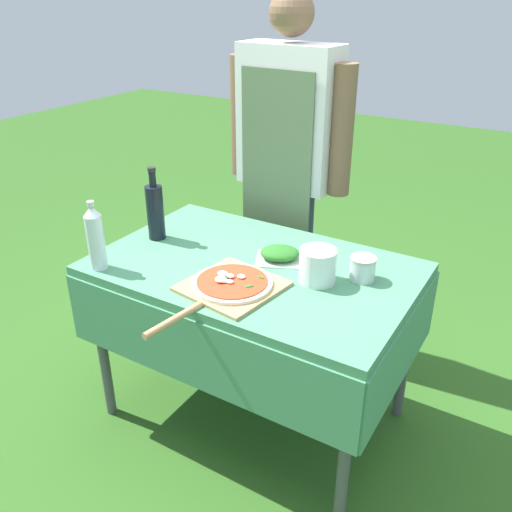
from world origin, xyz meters
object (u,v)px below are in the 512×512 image
Objects in this scene: mixing_tub at (318,266)px; sauce_jar at (363,270)px; person_cook at (288,153)px; herb_container at (280,254)px; oil_bottle at (156,210)px; water_bottle at (95,237)px; pizza_on_peel at (229,286)px; prep_table at (254,285)px.

mixing_tub is 0.17m from sauce_jar.
person_cook reaches higher than herb_container.
oil_bottle reaches higher than herb_container.
water_bottle reaches higher than sauce_jar.
oil_bottle is 0.32m from water_bottle.
person_cook is at bearing 126.77° from mixing_tub.
water_bottle reaches higher than pizza_on_peel.
oil_bottle reaches higher than sauce_jar.
water_bottle is 2.82× the size of sauce_jar.
water_bottle is (-0.51, -0.12, 0.11)m from pizza_on_peel.
pizza_on_peel is at bearing -22.39° from oil_bottle.
prep_table is 0.73m from person_cook.
prep_table is 0.42m from sauce_jar.
person_cook reaches higher than mixing_tub.
person_cook is 0.80m from sauce_jar.
herb_container is 2.37× the size of sauce_jar.
person_cook is 0.99m from water_bottle.
person_cook is 6.29× the size of water_bottle.
person_cook is 2.95× the size of pizza_on_peel.
oil_bottle is at bearing -171.20° from herb_container.
sauce_jar reaches higher than prep_table.
pizza_on_peel is 0.48m from sauce_jar.
person_cook reaches higher than oil_bottle.
herb_container is at bearing 36.62° from water_bottle.
sauce_jar is (0.86, 0.10, -0.08)m from oil_bottle.
pizza_on_peel is at bearing -138.18° from mixing_tub.
oil_bottle is 2.31× the size of mixing_tub.
oil_bottle is at bearing 179.55° from prep_table.
prep_table is 2.13× the size of pizza_on_peel.
water_bottle is at bearing 75.68° from person_cook.
water_bottle is at bearing -153.90° from sauce_jar.
oil_bottle is at bearing 88.33° from water_bottle.
water_bottle is 1.19× the size of herb_container.
water_bottle is 2.01× the size of mixing_tub.
sauce_jar is at bearing 36.39° from mixing_tub.
sauce_jar is (0.37, 0.31, 0.02)m from pizza_on_peel.
sauce_jar is at bearing 48.33° from pizza_on_peel.
sauce_jar is (0.39, 0.11, 0.12)m from prep_table.
pizza_on_peel is 1.86× the size of oil_bottle.
water_bottle is at bearing -155.96° from mixing_tub.
oil_bottle reaches higher than prep_table.
herb_container is at bearing -176.25° from sauce_jar.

